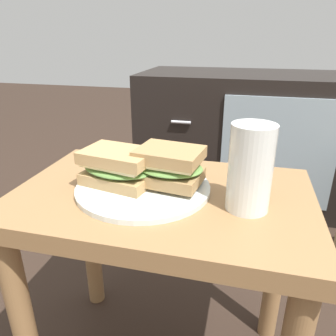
{
  "coord_description": "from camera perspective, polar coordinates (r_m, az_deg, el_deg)",
  "views": [
    {
      "loc": [
        0.14,
        -0.53,
        0.74
      ],
      "look_at": [
        0.01,
        0.0,
        0.51
      ],
      "focal_mm": 34.47,
      "sensor_mm": 36.0,
      "label": 1
    }
  ],
  "objects": [
    {
      "name": "beer_glass",
      "position": [
        0.54,
        14.31,
        -0.41
      ],
      "size": [
        0.07,
        0.07,
        0.15
      ],
      "color": "silver",
      "rests_on": "side_table"
    },
    {
      "name": "tv_cabinet",
      "position": [
        1.54,
        13.78,
        5.17
      ],
      "size": [
        0.96,
        0.46,
        0.58
      ],
      "color": "black",
      "rests_on": "ground"
    },
    {
      "name": "sandwich_back",
      "position": [
        0.6,
        0.28,
        0.42
      ],
      "size": [
        0.14,
        0.11,
        0.07
      ],
      "color": "#9E7A4C",
      "rests_on": "plate"
    },
    {
      "name": "sandwich_front",
      "position": [
        0.62,
        -8.9,
        0.07
      ],
      "size": [
        0.16,
        0.12,
        0.07
      ],
      "color": "tan",
      "rests_on": "plate"
    },
    {
      "name": "plate",
      "position": [
        0.62,
        -4.26,
        -3.26
      ],
      "size": [
        0.26,
        0.26,
        0.01
      ],
      "primitive_type": "cylinder",
      "color": "silver",
      "rests_on": "side_table"
    },
    {
      "name": "side_table",
      "position": [
        0.66,
        -0.98,
        -11.29
      ],
      "size": [
        0.56,
        0.36,
        0.46
      ],
      "color": "olive",
      "rests_on": "ground"
    }
  ]
}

